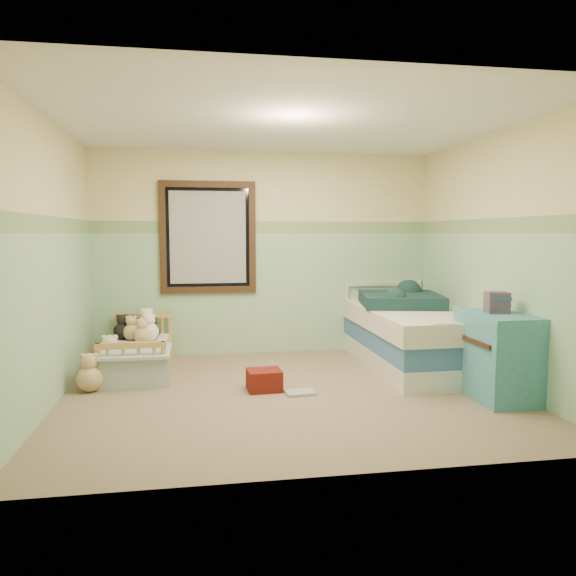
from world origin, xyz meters
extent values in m
cube|color=#7B694C|center=(0.00, 0.00, -0.01)|extent=(4.20, 3.60, 0.02)
cube|color=silver|center=(0.00, 0.00, 2.51)|extent=(4.20, 3.60, 0.02)
cube|color=#CFC288|center=(0.00, 1.80, 1.25)|extent=(4.20, 0.04, 2.50)
cube|color=#CFC288|center=(0.00, -1.80, 1.25)|extent=(4.20, 0.04, 2.50)
cube|color=#CFC288|center=(-2.10, 0.00, 1.25)|extent=(0.04, 3.60, 2.50)
cube|color=#CFC288|center=(2.10, 0.00, 1.25)|extent=(0.04, 3.60, 2.50)
cube|color=#8FC092|center=(0.00, 1.79, 0.75)|extent=(4.20, 0.01, 1.50)
cube|color=#3B7140|center=(0.00, 1.79, 1.57)|extent=(4.20, 0.01, 0.15)
cube|color=#392314|center=(-0.70, 1.76, 1.45)|extent=(1.16, 0.06, 1.36)
cube|color=#B9B9B5|center=(-0.70, 1.77, 1.45)|extent=(0.92, 0.01, 1.12)
cube|color=#B7803F|center=(-1.48, 1.05, 0.09)|extent=(0.68, 1.35, 0.17)
cube|color=silver|center=(-1.48, 1.05, 0.23)|extent=(0.62, 1.30, 0.12)
cube|color=#709FC5|center=(-1.48, 0.63, 0.31)|extent=(0.74, 0.68, 0.03)
sphere|color=brown|center=(-1.63, 1.55, 0.39)|extent=(0.18, 0.18, 0.18)
sphere|color=white|center=(-1.43, 1.55, 0.41)|extent=(0.22, 0.22, 0.22)
sphere|color=tan|center=(-1.58, 1.33, 0.39)|extent=(0.19, 0.19, 0.19)
sphere|color=black|center=(-1.35, 1.33, 0.38)|extent=(0.17, 0.17, 0.17)
sphere|color=beige|center=(-1.79, 1.14, 0.13)|extent=(0.27, 0.27, 0.27)
sphere|color=tan|center=(-1.86, 0.34, 0.13)|extent=(0.25, 0.25, 0.25)
cube|color=silver|center=(1.55, 0.75, 0.11)|extent=(1.04, 2.09, 0.22)
cube|color=#2B577E|center=(1.55, 0.75, 0.33)|extent=(1.04, 2.09, 0.22)
cube|color=silver|center=(1.55, 0.75, 0.55)|extent=(1.08, 2.13, 0.22)
cube|color=#143738|center=(1.50, 1.05, 0.73)|extent=(1.05, 1.09, 0.14)
cube|color=teal|center=(1.85, -0.48, 0.39)|extent=(0.49, 0.78, 0.78)
cube|color=brown|center=(1.85, -0.44, 0.88)|extent=(0.21, 0.18, 0.19)
cube|color=#A01409|center=(-0.22, 0.11, 0.10)|extent=(0.33, 0.30, 0.20)
cube|color=#F1A149|center=(0.10, -0.06, 0.01)|extent=(0.29, 0.23, 0.03)
sphere|color=black|center=(-1.69, 1.38, 0.39)|extent=(0.20, 0.20, 0.20)
sphere|color=white|center=(-1.46, 1.49, 0.37)|extent=(0.16, 0.16, 0.16)
sphere|color=white|center=(-1.38, 1.24, 0.40)|extent=(0.21, 0.21, 0.21)
sphere|color=tan|center=(-1.44, 1.11, 0.39)|extent=(0.19, 0.19, 0.19)
camera|label=1|loc=(-0.83, -4.95, 1.50)|focal=33.91mm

